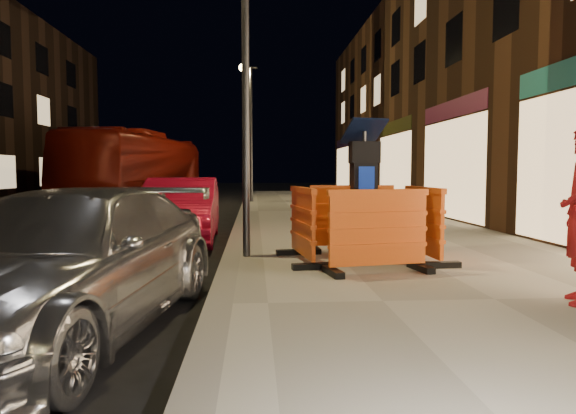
{
  "coord_description": "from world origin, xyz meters",
  "views": [
    {
      "loc": [
        0.38,
        -5.36,
        1.55
      ],
      "look_at": [
        0.8,
        1.0,
        1.1
      ],
      "focal_mm": 32.0,
      "sensor_mm": 36.0,
      "label": 1
    }
  ],
  "objects": [
    {
      "name": "street_lamp_mid",
      "position": [
        0.25,
        3.0,
        3.15
      ],
      "size": [
        0.12,
        0.12,
        6.0
      ],
      "primitive_type": "cylinder",
      "color": "#3F3F44",
      "rests_on": "sidewalk"
    },
    {
      "name": "barrier_back",
      "position": [
        2.07,
        3.41,
        0.73
      ],
      "size": [
        1.5,
        0.67,
        1.15
      ],
      "primitive_type": "cube",
      "rotation": [
        0.0,
        0.0,
        0.04
      ],
      "color": "orange",
      "rests_on": "sidewalk"
    },
    {
      "name": "barrier_kerbside",
      "position": [
        1.12,
        2.46,
        0.73
      ],
      "size": [
        0.79,
        1.54,
        1.15
      ],
      "primitive_type": "cube",
      "rotation": [
        0.0,
        0.0,
        1.7
      ],
      "color": "orange",
      "rests_on": "sidewalk"
    },
    {
      "name": "street_lamp_far",
      "position": [
        0.25,
        18.0,
        3.15
      ],
      "size": [
        0.12,
        0.12,
        6.0
      ],
      "primitive_type": "cylinder",
      "color": "#3F3F44",
      "rests_on": "sidewalk"
    },
    {
      "name": "car_silver",
      "position": [
        -1.42,
        -0.39,
        0.0
      ],
      "size": [
        2.67,
        4.99,
        1.37
      ],
      "primitive_type": "imported",
      "rotation": [
        0.0,
        0.0,
        -0.16
      ],
      "color": "#AEAEB3",
      "rests_on": "ground"
    },
    {
      "name": "barrier_front",
      "position": [
        2.07,
        1.51,
        0.73
      ],
      "size": [
        1.56,
        0.86,
        1.15
      ],
      "primitive_type": "cube",
      "rotation": [
        0.0,
        0.0,
        0.18
      ],
      "color": "orange",
      "rests_on": "sidewalk"
    },
    {
      "name": "parking_kiosk",
      "position": [
        2.07,
        2.46,
        1.18
      ],
      "size": [
        0.71,
        0.71,
        2.06
      ],
      "primitive_type": "cube",
      "rotation": [
        0.0,
        0.0,
        0.09
      ],
      "color": "black",
      "rests_on": "sidewalk"
    },
    {
      "name": "sidewalk",
      "position": [
        3.0,
        0.0,
        0.07
      ],
      "size": [
        6.0,
        60.0,
        0.15
      ],
      "primitive_type": "cube",
      "color": "gray",
      "rests_on": "ground"
    },
    {
      "name": "ground_plane",
      "position": [
        0.0,
        0.0,
        0.0
      ],
      "size": [
        120.0,
        120.0,
        0.0
      ],
      "primitive_type": "plane",
      "color": "black",
      "rests_on": "ground"
    },
    {
      "name": "car_red",
      "position": [
        -1.21,
        5.88,
        0.0
      ],
      "size": [
        1.64,
        4.3,
        1.4
      ],
      "primitive_type": "imported",
      "rotation": [
        0.0,
        0.0,
        0.04
      ],
      "color": "#A70C28",
      "rests_on": "ground"
    },
    {
      "name": "kerb",
      "position": [
        0.0,
        0.0,
        0.07
      ],
      "size": [
        0.3,
        60.0,
        0.15
      ],
      "primitive_type": "cube",
      "color": "slate",
      "rests_on": "ground"
    },
    {
      "name": "bus_doubledecker",
      "position": [
        -4.91,
        18.73,
        0.0
      ],
      "size": [
        4.3,
        12.03,
        3.28
      ],
      "primitive_type": "imported",
      "rotation": [
        0.0,
        0.0,
        -0.13
      ],
      "color": "maroon",
      "rests_on": "ground"
    },
    {
      "name": "barrier_bldgside",
      "position": [
        3.02,
        2.46,
        0.73
      ],
      "size": [
        0.69,
        1.51,
        1.15
      ],
      "primitive_type": "cube",
      "rotation": [
        0.0,
        0.0,
        1.63
      ],
      "color": "orange",
      "rests_on": "sidewalk"
    }
  ]
}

